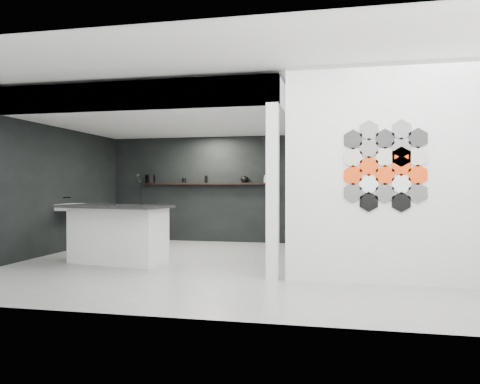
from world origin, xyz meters
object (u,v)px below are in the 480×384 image
object	(u,v)px
partition_panel	(382,174)
wall_basin	(73,207)
kettle	(245,179)
bottle_dark	(206,179)
kitchen_island	(117,233)
glass_vase	(267,179)
glass_bowl	(267,180)
utensil_cup	(184,180)
stockpot	(150,179)

from	to	relation	value
partition_panel	wall_basin	xyz separation A→B (m)	(-5.46, 1.80, -0.55)
kettle	bottle_dark	xyz separation A→B (m)	(-0.88, 0.00, 0.01)
kitchen_island	glass_vase	distance (m)	3.79
glass_bowl	utensil_cup	distance (m)	1.89
partition_panel	utensil_cup	size ratio (longest dim) A/B	26.28
partition_panel	kitchen_island	bearing A→B (deg)	169.49
partition_panel	kettle	distance (m)	4.64
partition_panel	wall_basin	bearing A→B (deg)	161.77
kettle	utensil_cup	xyz separation A→B (m)	(-1.40, 0.00, -0.02)
glass_vase	utensil_cup	distance (m)	1.89
partition_panel	stockpot	distance (m)	6.14
wall_basin	stockpot	distance (m)	2.25
wall_basin	kettle	distance (m)	3.60
stockpot	bottle_dark	size ratio (longest dim) A/B	1.41
wall_basin	kettle	world-z (taller)	kettle
kitchen_island	glass_bowl	bearing A→B (deg)	69.01
stockpot	glass_bowl	distance (m)	2.70
partition_panel	glass_bowl	world-z (taller)	partition_panel
kitchen_island	partition_panel	bearing A→B (deg)	0.50
bottle_dark	wall_basin	bearing A→B (deg)	-134.38
kettle	glass_vase	xyz separation A→B (m)	(0.49, 0.00, 0.01)
stockpot	kettle	bearing A→B (deg)	0.00
partition_panel	glass_vase	world-z (taller)	partition_panel
kitchen_island	bottle_dark	size ratio (longest dim) A/B	11.90
wall_basin	kitchen_island	world-z (taller)	kitchen_island
wall_basin	glass_vase	size ratio (longest dim) A/B	3.77
wall_basin	glass_bowl	distance (m)	4.00
kettle	bottle_dark	size ratio (longest dim) A/B	1.08
glass_bowl	utensil_cup	bearing A→B (deg)	180.00
stockpot	kettle	distance (m)	2.21
kitchen_island	bottle_dark	distance (m)	3.30
kitchen_island	kettle	xyz separation A→B (m)	(1.46, 3.12, 0.91)
bottle_dark	utensil_cup	size ratio (longest dim) A/B	1.50
wall_basin	glass_bowl	bearing A→B (deg)	31.35
glass_vase	bottle_dark	xyz separation A→B (m)	(-1.37, 0.00, 0.00)
glass_bowl	glass_vase	distance (m)	0.03
kitchen_island	glass_vase	xyz separation A→B (m)	(1.95, 3.12, 0.91)
partition_panel	bottle_dark	xyz separation A→B (m)	(-3.44, 3.87, 0.00)
kitchen_island	glass_bowl	xyz separation A→B (m)	(1.95, 3.12, 0.88)
wall_basin	bottle_dark	world-z (taller)	bottle_dark
wall_basin	stockpot	xyz separation A→B (m)	(0.69, 2.07, 0.56)
kettle	stockpot	bearing A→B (deg)	169.68
stockpot	glass_vase	xyz separation A→B (m)	(2.70, 0.00, -0.01)
glass_bowl	wall_basin	bearing A→B (deg)	-148.65
glass_bowl	utensil_cup	world-z (taller)	utensil_cup
wall_basin	bottle_dark	size ratio (longest dim) A/B	3.75
kitchen_island	glass_bowl	size ratio (longest dim) A/B	14.39
kitchen_island	stockpot	distance (m)	3.34
glass_vase	utensil_cup	world-z (taller)	glass_vase
partition_panel	glass_vase	size ratio (longest dim) A/B	17.61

